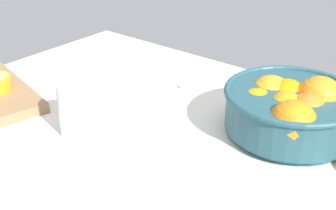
# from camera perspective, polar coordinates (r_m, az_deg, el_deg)

# --- Properties ---
(ground_plane) EXTENTS (1.17, 0.86, 0.03)m
(ground_plane) POSITION_cam_1_polar(r_m,az_deg,el_deg) (0.85, -0.93, -6.20)
(ground_plane) COLOR silver
(fruit_bowl) EXTENTS (0.26, 0.26, 0.12)m
(fruit_bowl) POSITION_cam_1_polar(r_m,az_deg,el_deg) (0.88, 15.35, -0.43)
(fruit_bowl) COLOR #234C56
(fruit_bowl) RESTS_ON ground_plane
(juice_glass) EXTENTS (0.07, 0.07, 0.11)m
(juice_glass) POSITION_cam_1_polar(r_m,az_deg,el_deg) (0.88, -11.41, -0.66)
(juice_glass) COLOR white
(juice_glass) RESTS_ON ground_plane
(spoon) EXTENTS (0.07, 0.16, 0.01)m
(spoon) POSITION_cam_1_polar(r_m,az_deg,el_deg) (1.09, 3.78, 3.02)
(spoon) COLOR silver
(spoon) RESTS_ON ground_plane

